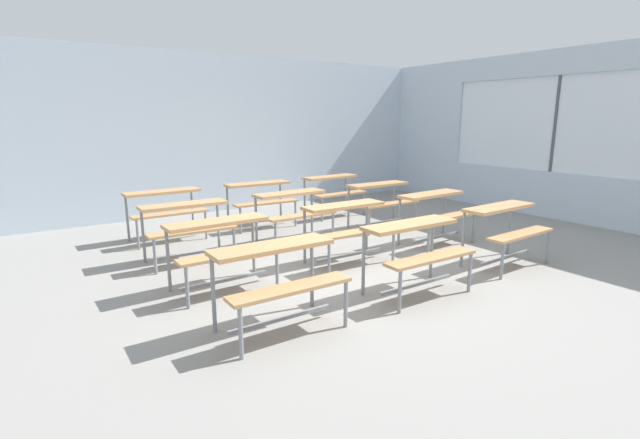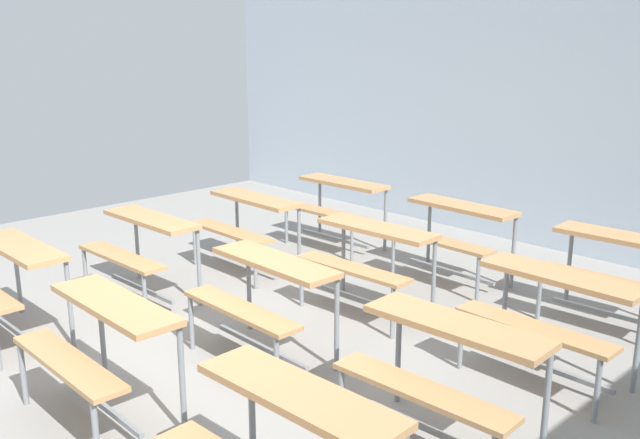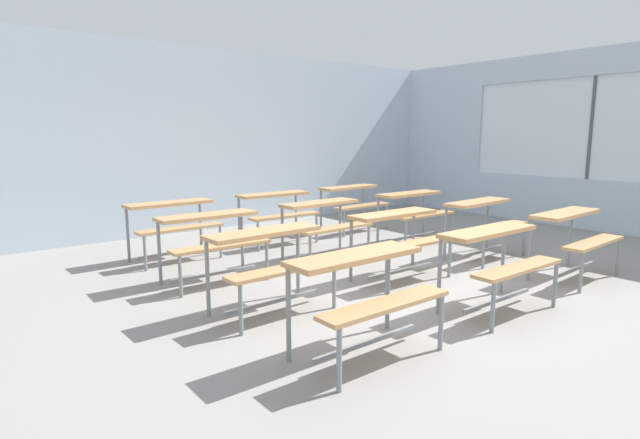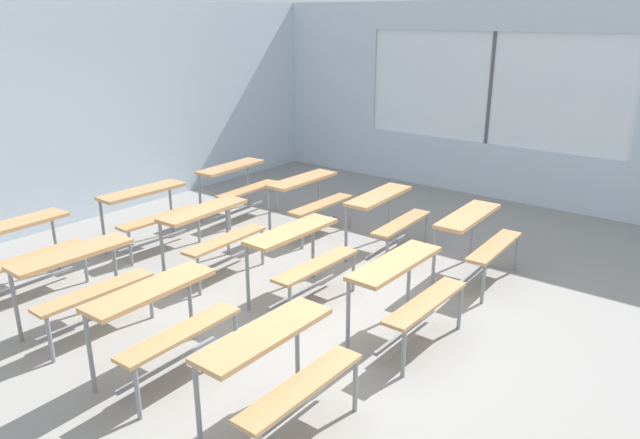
# 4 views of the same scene
# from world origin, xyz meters

# --- Properties ---
(ground) EXTENTS (10.00, 9.00, 0.05)m
(ground) POSITION_xyz_m (0.00, 0.00, -0.03)
(ground) COLOR gray
(wall_back) EXTENTS (10.00, 0.12, 3.00)m
(wall_back) POSITION_xyz_m (0.00, 4.50, 1.50)
(wall_back) COLOR silver
(wall_back) RESTS_ON ground
(wall_right) EXTENTS (0.12, 9.00, 3.00)m
(wall_right) POSITION_xyz_m (5.00, -0.13, 1.45)
(wall_right) COLOR silver
(wall_right) RESTS_ON ground
(desk_bench_r0c0) EXTENTS (1.10, 0.59, 0.74)m
(desk_bench_r0c0) POSITION_xyz_m (-1.40, -0.79, 0.56)
(desk_bench_r0c0) COLOR tan
(desk_bench_r0c0) RESTS_ON ground
(desk_bench_r0c1) EXTENTS (1.11, 0.60, 0.74)m
(desk_bench_r0c1) POSITION_xyz_m (0.20, -0.85, 0.56)
(desk_bench_r0c1) COLOR tan
(desk_bench_r0c1) RESTS_ON ground
(desk_bench_r0c2) EXTENTS (1.12, 0.63, 0.74)m
(desk_bench_r0c2) POSITION_xyz_m (1.81, -0.79, 0.56)
(desk_bench_r0c2) COLOR tan
(desk_bench_r0c2) RESTS_ON ground
(desk_bench_r1c0) EXTENTS (1.12, 0.62, 0.74)m
(desk_bench_r1c0) POSITION_xyz_m (-1.44, 0.39, 0.56)
(desk_bench_r1c0) COLOR tan
(desk_bench_r1c0) RESTS_ON ground
(desk_bench_r1c1) EXTENTS (1.11, 0.61, 0.74)m
(desk_bench_r1c1) POSITION_xyz_m (0.26, 0.39, 0.56)
(desk_bench_r1c1) COLOR tan
(desk_bench_r1c1) RESTS_ON ground
(desk_bench_r1c2) EXTENTS (1.13, 0.64, 0.74)m
(desk_bench_r1c2) POSITION_xyz_m (1.85, 0.37, 0.56)
(desk_bench_r1c2) COLOR tan
(desk_bench_r1c2) RESTS_ON ground
(desk_bench_r2c0) EXTENTS (1.11, 0.60, 0.74)m
(desk_bench_r2c0) POSITION_xyz_m (-1.43, 1.57, 0.56)
(desk_bench_r2c0) COLOR tan
(desk_bench_r2c0) RESTS_ON ground
(desk_bench_r2c1) EXTENTS (1.12, 0.64, 0.74)m
(desk_bench_r2c1) POSITION_xyz_m (0.17, 1.61, 0.56)
(desk_bench_r2c1) COLOR tan
(desk_bench_r2c1) RESTS_ON ground
(desk_bench_r2c2) EXTENTS (1.11, 0.60, 0.74)m
(desk_bench_r2c2) POSITION_xyz_m (1.86, 1.58, 0.56)
(desk_bench_r2c2) COLOR tan
(desk_bench_r2c2) RESTS_ON ground
(desk_bench_r3c0) EXTENTS (1.12, 0.62, 0.74)m
(desk_bench_r3c0) POSITION_xyz_m (-1.37, 2.79, 0.56)
(desk_bench_r3c0) COLOR tan
(desk_bench_r3c0) RESTS_ON ground
(desk_bench_r3c1) EXTENTS (1.12, 0.62, 0.74)m
(desk_bench_r3c1) POSITION_xyz_m (0.22, 2.78, 0.56)
(desk_bench_r3c1) COLOR tan
(desk_bench_r3c1) RESTS_ON ground
(desk_bench_r3c2) EXTENTS (1.13, 0.64, 0.74)m
(desk_bench_r3c2) POSITION_xyz_m (1.77, 2.83, 0.56)
(desk_bench_r3c2) COLOR tan
(desk_bench_r3c2) RESTS_ON ground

